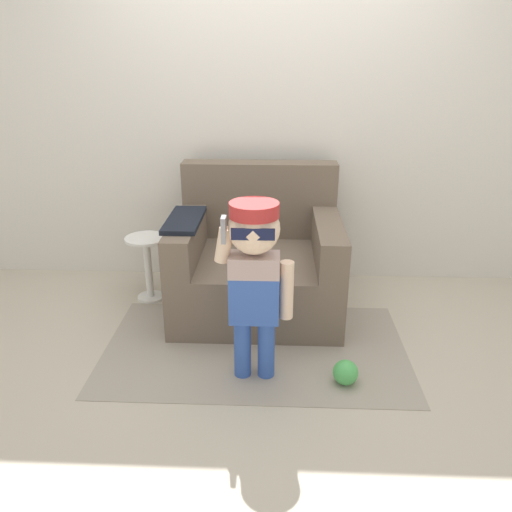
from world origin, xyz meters
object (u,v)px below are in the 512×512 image
object	(u,v)px
toy_ball	(346,372)
side_table	(148,262)
armchair	(257,262)
person_child	(255,266)

from	to	relation	value
toy_ball	side_table	bearing A→B (deg)	143.52
armchair	toy_ball	size ratio (longest dim) A/B	8.10
person_child	side_table	xyz separation A→B (m)	(-0.80, 0.90, -0.38)
armchair	side_table	world-z (taller)	armchair
person_child	toy_ball	size ratio (longest dim) A/B	7.21
armchair	toy_ball	world-z (taller)	armchair
armchair	person_child	distance (m)	0.90
armchair	toy_ball	bearing A→B (deg)	-60.23
person_child	armchair	bearing A→B (deg)	91.38
armchair	person_child	world-z (taller)	person_child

